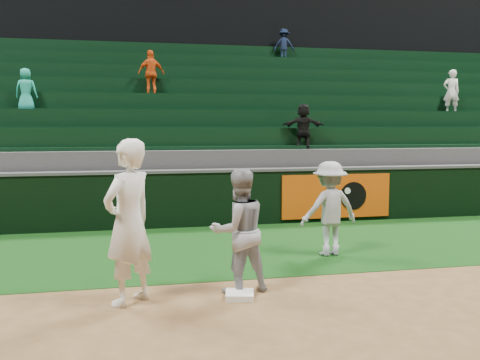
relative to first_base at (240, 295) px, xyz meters
name	(u,v)px	position (x,y,z in m)	size (l,w,h in m)	color
ground	(266,300)	(0.32, -0.13, -0.04)	(70.00, 70.00, 0.00)	brown
foul_grass	(224,247)	(0.32, 2.87, -0.04)	(36.00, 4.20, 0.01)	black
upper_deck	(163,38)	(0.32, 17.32, 5.96)	(40.00, 12.00, 12.00)	black
first_base	(240,295)	(0.00, 0.00, 0.00)	(0.36, 0.36, 0.08)	white
first_baseman	(129,222)	(-1.37, 0.10, 0.98)	(0.75, 0.49, 2.05)	white
baserunner	(239,231)	(0.05, 0.28, 0.78)	(0.80, 0.62, 1.64)	#9799A0
base_coach	(329,208)	(1.97, 1.92, 0.77)	(1.03, 0.59, 1.60)	#A6A9B4
field_wall	(207,197)	(0.34, 5.07, 0.59)	(36.00, 0.45, 1.25)	black
stadium_seating	(186,143)	(0.32, 8.84, 1.66)	(36.00, 5.95, 5.40)	#3A3A3D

